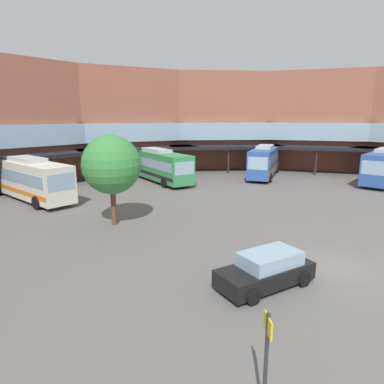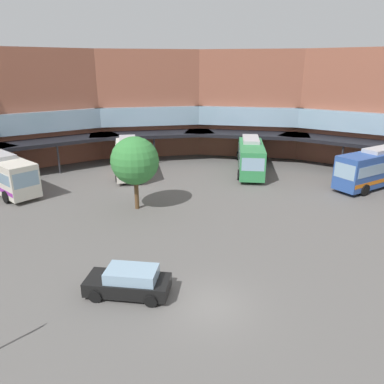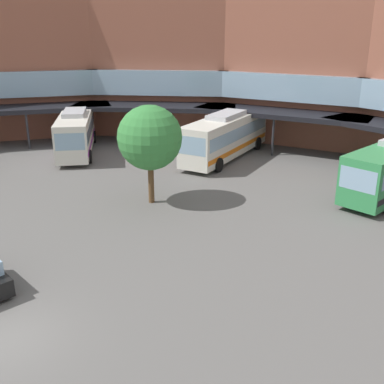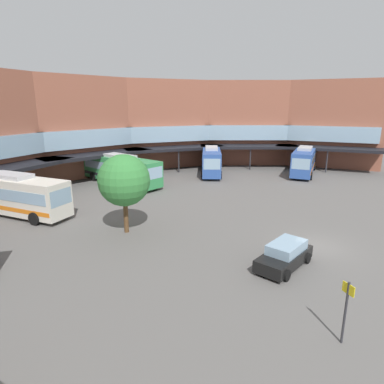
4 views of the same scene
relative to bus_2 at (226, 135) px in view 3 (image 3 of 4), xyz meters
The scene contains 5 objects.
ground_plane 25.96m from the bus_2, 71.70° to the right, with size 119.82×119.82×0.00m, color #605E5B.
station_building 9.57m from the bus_2, 15.68° to the right, with size 77.30×40.51×13.32m.
bus_2 is the anchor object (origin of this frame).
bus_5 12.89m from the bus_2, 147.28° to the right, with size 9.38×8.80×3.71m.
plaza_tree 11.98m from the bus_2, 77.34° to the right, with size 3.94×3.94×6.12m.
Camera 3 is at (14.09, -6.57, 10.61)m, focal length 43.95 mm.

